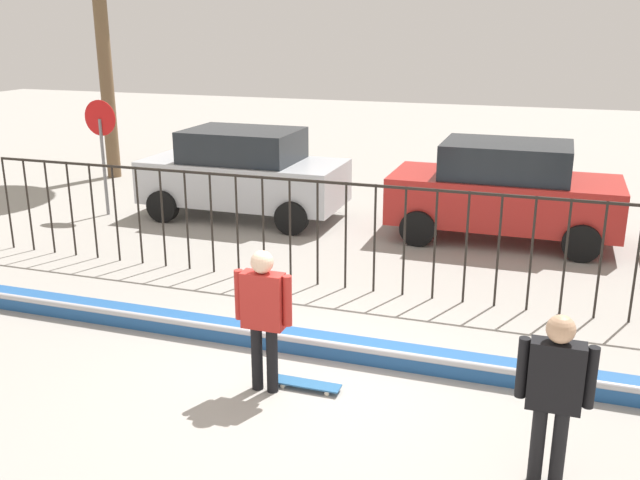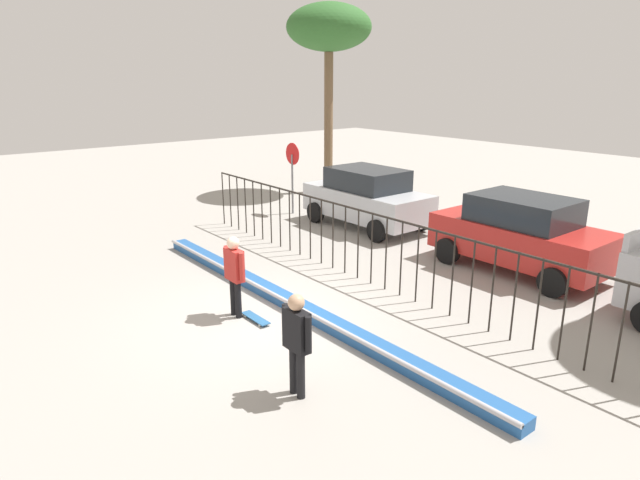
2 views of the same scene
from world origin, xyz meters
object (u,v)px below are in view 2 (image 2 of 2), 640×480
at_px(parked_car_red, 521,233).
at_px(stop_sign, 292,168).
at_px(skateboarder, 234,269).
at_px(palm_tree_short, 329,30).
at_px(skateboard, 256,318).
at_px(parked_car_silver, 367,197).
at_px(camera_operator, 297,336).

xyz_separation_m(parked_car_red, stop_sign, (-8.38, -0.90, 0.64)).
bearing_deg(parked_car_red, skateboarder, -102.75).
bearing_deg(palm_tree_short, stop_sign, -57.49).
xyz_separation_m(skateboard, stop_sign, (-6.78, 5.87, 1.56)).
bearing_deg(parked_car_red, stop_sign, -170.17).
height_order(skateboarder, parked_car_silver, parked_car_silver).
height_order(skateboarder, parked_car_red, parked_car_red).
bearing_deg(stop_sign, parked_car_silver, 15.47).
distance_m(skateboarder, camera_operator, 3.20).
distance_m(camera_operator, stop_sign, 11.66).
relative_size(skateboarder, palm_tree_short, 0.23).
bearing_deg(parked_car_silver, parked_car_red, -0.89).
distance_m(camera_operator, parked_car_red, 7.78).
bearing_deg(camera_operator, parked_car_silver, -44.03).
bearing_deg(camera_operator, skateboarder, -8.13).
bearing_deg(palm_tree_short, skateboarder, -48.10).
height_order(parked_car_silver, parked_car_red, same).
height_order(camera_operator, stop_sign, stop_sign).
relative_size(camera_operator, parked_car_silver, 0.39).
bearing_deg(skateboard, parked_car_red, 59.67).
relative_size(parked_car_silver, parked_car_red, 1.00).
bearing_deg(skateboard, stop_sign, 122.07).
bearing_deg(parked_car_silver, palm_tree_short, 150.89).
relative_size(skateboarder, stop_sign, 0.68).
relative_size(skateboarder, skateboard, 2.12).
bearing_deg(stop_sign, skateboard, -40.91).
height_order(skateboard, parked_car_silver, parked_car_silver).
distance_m(camera_operator, palm_tree_short, 16.44).
xyz_separation_m(parked_car_silver, parked_car_red, (5.45, 0.09, 0.00)).
height_order(skateboard, palm_tree_short, palm_tree_short).
bearing_deg(stop_sign, skateboarder, -43.72).
xyz_separation_m(skateboard, camera_operator, (2.67, -0.93, 0.94)).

